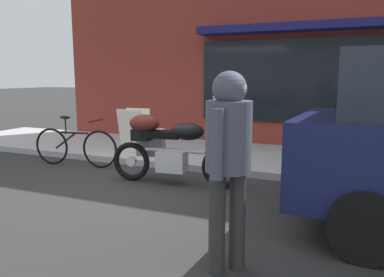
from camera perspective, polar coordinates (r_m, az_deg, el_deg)
The scene contains 5 objects.
ground_plane at distance 5.88m, azimuth -10.44°, elevation -7.08°, with size 80.00×80.00×0.00m, color #2C2C2C.
touring_motorcycle at distance 5.83m, azimuth -3.73°, elevation -1.03°, with size 2.10×0.62×1.39m.
parked_bicycle at distance 7.30m, azimuth -17.28°, elevation -1.10°, with size 1.70×0.48×0.94m.
pedestrian_walking at distance 3.10m, azimuth 5.56°, elevation -1.47°, with size 0.41×0.56×1.70m.
sandwich_board_sign at distance 7.74m, azimuth -8.78°, elevation 1.20°, with size 0.55×0.40×0.88m.
Camera 1 is at (3.14, -4.69, 1.66)m, focal length 35.27 mm.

